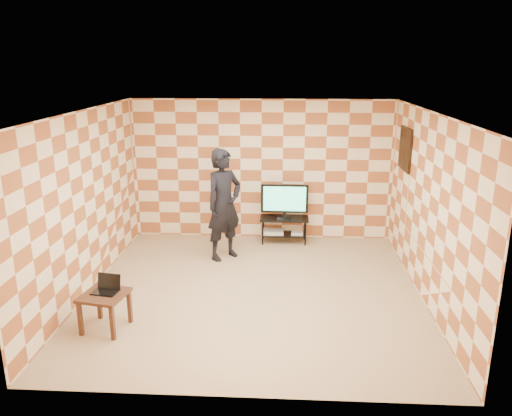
% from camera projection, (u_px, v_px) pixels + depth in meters
% --- Properties ---
extents(floor, '(5.00, 5.00, 0.00)m').
position_uv_depth(floor, '(254.00, 291.00, 7.61)').
color(floor, tan).
rests_on(floor, ground).
extents(wall_back, '(5.00, 0.02, 2.70)m').
position_uv_depth(wall_back, '(261.00, 170.00, 9.62)').
color(wall_back, '#F7E4BA').
rests_on(wall_back, ground).
extents(wall_front, '(5.00, 0.02, 2.70)m').
position_uv_depth(wall_front, '(238.00, 279.00, 4.83)').
color(wall_front, '#F7E4BA').
rests_on(wall_front, ground).
extents(wall_left, '(0.02, 5.00, 2.70)m').
position_uv_depth(wall_left, '(85.00, 204.00, 7.36)').
color(wall_left, '#F7E4BA').
rests_on(wall_left, ground).
extents(wall_right, '(0.02, 5.00, 2.70)m').
position_uv_depth(wall_right, '(429.00, 209.00, 7.09)').
color(wall_right, '#F7E4BA').
rests_on(wall_right, ground).
extents(ceiling, '(5.00, 5.00, 0.02)m').
position_uv_depth(ceiling, '(254.00, 112.00, 6.84)').
color(ceiling, white).
rests_on(ceiling, wall_back).
extents(wall_art, '(0.04, 0.72, 0.72)m').
position_uv_depth(wall_art, '(405.00, 149.00, 8.40)').
color(wall_art, black).
rests_on(wall_art, wall_right).
extents(tv_stand, '(0.92, 0.41, 0.50)m').
position_uv_depth(tv_stand, '(284.00, 224.00, 9.58)').
color(tv_stand, black).
rests_on(tv_stand, floor).
extents(tv, '(0.89, 0.17, 0.65)m').
position_uv_depth(tv, '(285.00, 199.00, 9.43)').
color(tv, black).
rests_on(tv, tv_stand).
extents(dvd_player, '(0.41, 0.30, 0.07)m').
position_uv_depth(dvd_player, '(273.00, 232.00, 9.63)').
color(dvd_player, silver).
rests_on(dvd_player, tv_stand).
extents(game_console, '(0.23, 0.18, 0.05)m').
position_uv_depth(game_console, '(297.00, 233.00, 9.57)').
color(game_console, silver).
rests_on(game_console, tv_stand).
extents(side_table, '(0.63, 0.63, 0.50)m').
position_uv_depth(side_table, '(104.00, 300.00, 6.44)').
color(side_table, '#322011').
rests_on(side_table, floor).
extents(laptop, '(0.36, 0.30, 0.21)m').
position_uv_depth(laptop, '(107.00, 288.00, 6.48)').
color(laptop, black).
rests_on(laptop, side_table).
extents(person, '(0.84, 0.84, 1.96)m').
position_uv_depth(person, '(224.00, 205.00, 8.64)').
color(person, black).
rests_on(person, floor).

